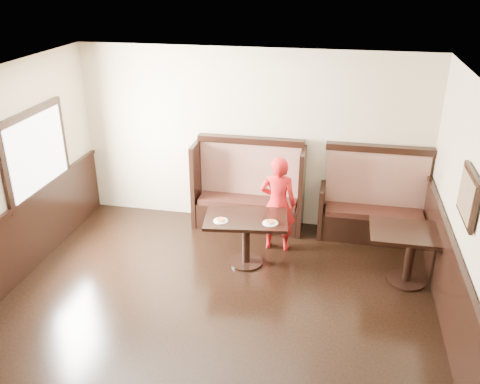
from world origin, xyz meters
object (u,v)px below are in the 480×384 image
(booth_neighbor, at_px, (373,208))
(table_neighbor, at_px, (411,244))
(booth_main, at_px, (249,195))
(table_main, at_px, (246,228))
(child, at_px, (278,204))

(booth_neighbor, bearing_deg, table_neighbor, -70.09)
(booth_main, relative_size, table_neighbor, 1.60)
(booth_main, xyz_separation_m, table_main, (0.18, -1.16, 0.03))
(child, bearing_deg, booth_main, -50.34)
(booth_neighbor, height_order, table_neighbor, booth_neighbor)
(table_neighbor, bearing_deg, booth_main, 153.45)
(booth_main, relative_size, table_main, 1.44)
(table_main, relative_size, child, 0.84)
(booth_neighbor, bearing_deg, child, -154.88)
(table_main, relative_size, table_neighbor, 1.11)
(booth_neighbor, distance_m, table_neighbor, 1.27)
(table_neighbor, height_order, child, child)
(booth_neighbor, relative_size, table_main, 1.36)
(booth_main, xyz_separation_m, booth_neighbor, (1.95, -0.00, -0.05))
(table_main, height_order, child, child)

